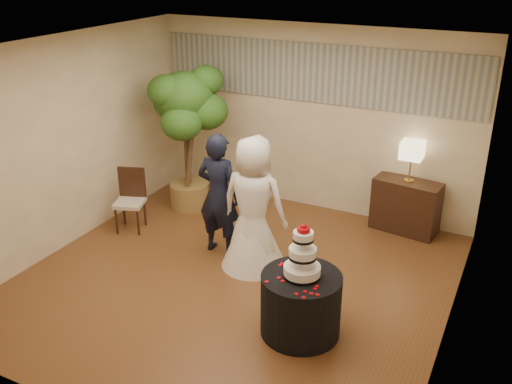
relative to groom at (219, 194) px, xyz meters
The scene contains 15 objects.
floor 1.13m from the groom, 47.40° to the right, with size 5.00×5.00×0.00m, color brown.
ceiling 2.12m from the groom, 47.40° to the right, with size 5.00×5.00×0.00m, color white.
wall_back 2.08m from the groom, 74.75° to the left, with size 5.00×0.06×2.80m, color beige.
wall_front 3.17m from the groom, 80.29° to the right, with size 5.00×0.06×2.80m, color beige.
wall_left 2.13m from the groom, 163.86° to the right, with size 0.06×5.00×2.80m, color beige.
wall_right 3.13m from the groom, 10.70° to the right, with size 0.06×5.00×2.80m, color beige.
mural_border 2.35m from the groom, 74.60° to the left, with size 4.90×0.02×0.85m, color gray.
groom is the anchor object (origin of this frame).
bride 0.58m from the groom, 12.45° to the right, with size 0.85×0.83×1.73m, color white.
cake_table 2.06m from the groom, 35.14° to the right, with size 0.84×0.84×0.69m, color black.
wedding_cake 2.01m from the groom, 35.14° to the right, with size 0.39×0.39×0.59m, color white, non-canonical shape.
console 2.72m from the groom, 39.38° to the left, with size 0.92×0.41×0.77m, color #311C11.
table_lamp 2.70m from the groom, 39.38° to the left, with size 0.30×0.30×0.58m, color #CBB886, non-canonical shape.
ficus_tree 1.57m from the groom, 137.99° to the left, with size 1.07×1.07×2.25m, color #2E5E1D, non-canonical shape.
side_chair 1.51m from the groom, behind, with size 0.41×0.43×0.90m, color #311C11, non-canonical shape.
Camera 1 is at (2.93, -5.27, 3.80)m, focal length 40.00 mm.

